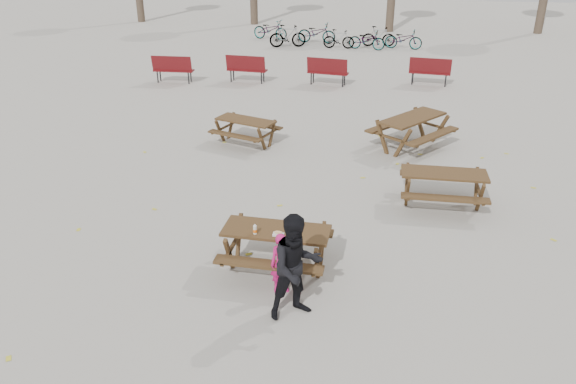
% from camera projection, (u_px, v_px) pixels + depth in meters
% --- Properties ---
extents(ground, '(80.00, 80.00, 0.00)m').
position_uv_depth(ground, '(277.00, 268.00, 9.76)').
color(ground, gray).
rests_on(ground, ground).
extents(main_picnic_table, '(1.80, 1.45, 0.78)m').
position_uv_depth(main_picnic_table, '(276.00, 239.00, 9.51)').
color(main_picnic_table, '#3C2616').
rests_on(main_picnic_table, ground).
extents(food_tray, '(0.18, 0.11, 0.03)m').
position_uv_depth(food_tray, '(278.00, 234.00, 9.23)').
color(food_tray, white).
rests_on(food_tray, main_picnic_table).
extents(bread_roll, '(0.14, 0.06, 0.05)m').
position_uv_depth(bread_roll, '(278.00, 232.00, 9.21)').
color(bread_roll, tan).
rests_on(bread_roll, food_tray).
extents(soda_bottle, '(0.07, 0.07, 0.17)m').
position_uv_depth(soda_bottle, '(255.00, 230.00, 9.26)').
color(soda_bottle, silver).
rests_on(soda_bottle, main_picnic_table).
extents(child, '(0.44, 0.36, 1.03)m').
position_uv_depth(child, '(282.00, 264.00, 8.94)').
color(child, '#BF1764').
rests_on(child, ground).
extents(adult, '(1.04, 0.99, 1.69)m').
position_uv_depth(adult, '(297.00, 267.00, 8.26)').
color(adult, black).
rests_on(adult, ground).
extents(picnic_table_east, '(1.80, 1.48, 0.75)m').
position_uv_depth(picnic_table_east, '(442.00, 189.00, 11.80)').
color(picnic_table_east, '#3C2616').
rests_on(picnic_table_east, ground).
extents(picnic_table_north, '(1.91, 1.71, 0.69)m').
position_uv_depth(picnic_table_north, '(246.00, 132.00, 15.14)').
color(picnic_table_north, '#3C2616').
rests_on(picnic_table_north, ground).
extents(picnic_table_far, '(2.45, 2.54, 0.85)m').
position_uv_depth(picnic_table_far, '(412.00, 132.00, 14.85)').
color(picnic_table_far, '#3C2616').
rests_on(picnic_table_far, ground).
extents(park_bench_row, '(11.00, 2.13, 1.03)m').
position_uv_depth(park_bench_row, '(294.00, 70.00, 20.84)').
color(park_bench_row, maroon).
rests_on(park_bench_row, ground).
extents(bicycle_row, '(8.68, 2.85, 1.06)m').
position_uv_depth(bicycle_row, '(331.00, 35.00, 27.44)').
color(bicycle_row, black).
rests_on(bicycle_row, ground).
extents(fallen_leaves, '(11.00, 11.00, 0.01)m').
position_uv_depth(fallen_leaves, '(325.00, 206.00, 11.88)').
color(fallen_leaves, gold).
rests_on(fallen_leaves, ground).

